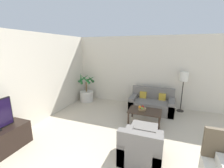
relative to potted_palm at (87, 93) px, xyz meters
The scene contains 12 objects.
wall_back 2.83m from the potted_palm, 11.13° to the left, with size 7.62×0.06×2.70m.
wall_left 2.67m from the potted_palm, 100.42° to the right, with size 0.06×7.42×2.70m.
potted_palm is the anchor object (origin of this frame).
sofa_loveseat 2.74m from the potted_palm, ahead, with size 1.53×0.83×0.82m.
floor_lamp 3.85m from the potted_palm, ahead, with size 0.28×0.28×1.45m.
coffee_table 2.85m from the potted_palm, 22.24° to the right, with size 0.98×0.62×0.40m.
fruit_bowl 2.76m from the potted_palm, 22.40° to the right, with size 0.25×0.25×0.06m.
apple_red 2.77m from the potted_palm, 22.03° to the right, with size 0.08×0.08×0.08m.
apple_green 2.81m from the potted_palm, 23.84° to the right, with size 0.07×0.07×0.07m.
orange_fruit 2.71m from the potted_palm, 23.59° to the right, with size 0.08×0.08×0.08m.
armchair 3.89m from the potted_palm, 43.76° to the right, with size 0.83×0.81×0.77m.
ottoman 3.38m from the potted_palm, 35.33° to the right, with size 0.64×0.44×0.38m.
Camera 1 is at (0.59, -0.05, 2.27)m, focal length 24.00 mm.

